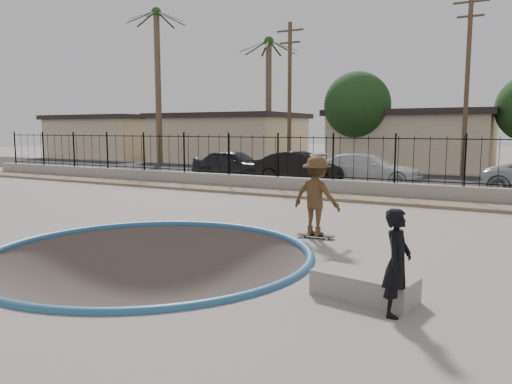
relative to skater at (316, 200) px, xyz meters
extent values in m
cube|color=gray|center=(-2.50, 9.77, -2.06)|extent=(120.00, 120.00, 2.20)
torus|color=#285B82|center=(-2.50, -3.23, -0.96)|extent=(7.04, 7.04, 0.20)
cube|color=#92805F|center=(-2.50, 6.97, -0.90)|extent=(42.00, 1.60, 0.11)
cube|color=gray|center=(-2.50, 8.07, -0.66)|extent=(42.00, 0.45, 0.60)
cube|color=black|center=(-2.50, 8.07, -0.24)|extent=(40.00, 0.04, 0.03)
cube|color=black|center=(-2.50, 8.07, 1.34)|extent=(40.00, 0.04, 0.04)
cube|color=black|center=(-2.50, 14.77, -0.94)|extent=(90.00, 8.00, 0.04)
cube|color=#C3AA8B|center=(-30.50, 24.27, 0.79)|extent=(10.00, 8.00, 3.50)
cube|color=black|center=(-30.50, 24.27, 2.74)|extent=(10.60, 8.60, 0.40)
cube|color=#C3AA8B|center=(-17.50, 24.27, 0.79)|extent=(11.00, 8.00, 3.50)
cube|color=black|center=(-17.50, 24.27, 2.74)|extent=(11.60, 8.60, 0.40)
cube|color=#C3AA8B|center=(-2.50, 24.27, 0.79)|extent=(10.00, 8.00, 3.50)
cube|color=black|center=(-2.50, 24.27, 2.74)|extent=(10.60, 8.60, 0.40)
cylinder|color=brown|center=(-19.50, 17.77, 4.54)|extent=(0.44, 0.44, 11.00)
sphere|color=#234718|center=(-19.50, 17.77, 9.99)|extent=(0.70, 0.70, 0.70)
cylinder|color=brown|center=(-12.50, 21.77, 3.54)|extent=(0.44, 0.44, 9.00)
sphere|color=#234718|center=(-12.50, 21.77, 7.99)|extent=(0.70, 0.70, 0.70)
cylinder|color=#473323|center=(-8.50, 16.77, 3.54)|extent=(0.24, 0.24, 9.00)
cube|color=#473323|center=(-8.50, 16.77, 7.54)|extent=(1.70, 0.10, 0.10)
cube|color=#473323|center=(-8.50, 16.77, 6.84)|extent=(1.30, 0.10, 0.10)
cylinder|color=#473323|center=(1.50, 16.77, 3.79)|extent=(0.24, 0.24, 9.50)
cube|color=#473323|center=(1.50, 16.77, 8.04)|extent=(1.70, 0.10, 0.10)
cube|color=#473323|center=(1.50, 16.77, 7.34)|extent=(1.30, 0.10, 0.10)
cylinder|color=#473323|center=(-5.50, 20.77, 0.54)|extent=(0.34, 0.34, 3.00)
sphere|color=#143311|center=(-5.50, 20.77, 3.24)|extent=(4.32, 4.32, 4.32)
imported|color=brown|center=(0.00, 0.00, 0.00)|extent=(1.33, 0.88, 1.92)
cube|color=black|center=(0.00, 0.00, -0.89)|extent=(0.92, 0.31, 0.02)
cylinder|color=silver|center=(-0.30, -0.11, -0.93)|extent=(0.06, 0.04, 0.06)
cylinder|color=silver|center=(-0.31, 0.06, -0.93)|extent=(0.06, 0.04, 0.06)
cylinder|color=silver|center=(0.31, -0.06, -0.93)|extent=(0.06, 0.04, 0.06)
cylinder|color=silver|center=(0.30, 0.11, -0.93)|extent=(0.06, 0.04, 0.06)
imported|color=black|center=(2.92, -4.22, -0.18)|extent=(0.41, 0.59, 1.56)
cube|color=gray|center=(2.31, -3.73, -0.76)|extent=(1.70, 0.96, 0.40)
imported|color=black|center=(-9.08, 11.17, -0.15)|extent=(4.54, 1.83, 1.55)
imported|color=black|center=(-5.25, 11.17, -0.17)|extent=(4.61, 1.68, 1.51)
imported|color=silver|center=(-2.18, 11.83, -0.18)|extent=(5.18, 2.29, 1.48)
camera|label=1|loc=(4.47, -11.25, 1.72)|focal=35.00mm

